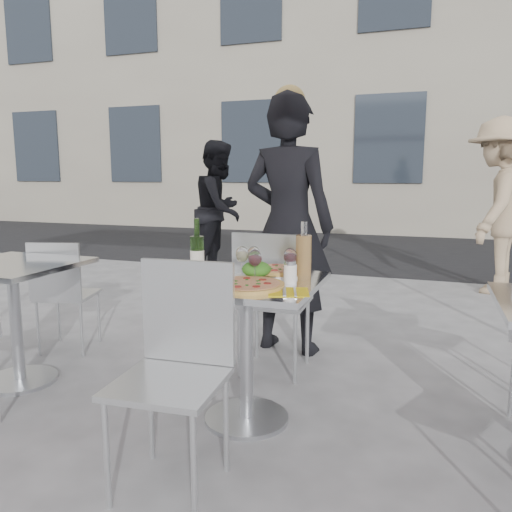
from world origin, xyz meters
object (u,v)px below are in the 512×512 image
(side_table_left, at_px, (14,297))
(pizza_far, at_px, (278,271))
(chair_far, at_px, (271,292))
(chair_near, at_px, (178,354))
(wineglass_red_a, at_px, (255,259))
(woman_diner, at_px, (288,226))
(salad_plate, at_px, (256,271))
(wineglass_white_b, at_px, (254,255))
(carafe, at_px, (304,255))
(wineglass_red_b, at_px, (290,257))
(sugar_shaker, at_px, (290,272))
(side_chair_lfar, at_px, (62,287))
(pizza_near, at_px, (247,285))
(wineglass_white_a, at_px, (242,255))
(napkin_right, at_px, (289,292))
(main_table, at_px, (246,321))
(pedestrian_a, at_px, (220,209))
(pedestrian_b, at_px, (498,206))
(napkin_left, at_px, (173,287))
(wine_bottle, at_px, (197,252))

(side_table_left, bearing_deg, pizza_far, 7.49)
(chair_far, relative_size, chair_near, 1.01)
(side_table_left, relative_size, wineglass_red_a, 4.76)
(woman_diner, xyz_separation_m, salad_plate, (0.12, -1.05, -0.13))
(chair_near, height_order, wineglass_white_b, chair_near)
(woman_diner, relative_size, wineglass_white_b, 11.61)
(carafe, relative_size, wineglass_red_b, 1.84)
(sugar_shaker, relative_size, wineglass_red_b, 0.68)
(side_chair_lfar, xyz_separation_m, pizza_far, (1.69, -0.31, 0.28))
(sugar_shaker, bearing_deg, pizza_near, -137.05)
(side_chair_lfar, relative_size, wineglass_white_a, 5.17)
(wineglass_red_a, height_order, napkin_right, wineglass_red_a)
(main_table, relative_size, side_chair_lfar, 0.92)
(pizza_far, distance_m, carafe, 0.19)
(pedestrian_a, height_order, pedestrian_b, pedestrian_b)
(sugar_shaker, bearing_deg, chair_far, 115.61)
(chair_near, height_order, wineglass_red_b, chair_near)
(sugar_shaker, bearing_deg, carafe, 76.48)
(woman_diner, xyz_separation_m, wineglass_red_b, (0.29, -1.01, -0.06))
(side_chair_lfar, xyz_separation_m, woman_diner, (1.49, 0.60, 0.43))
(side_table_left, bearing_deg, wineglass_white_a, 3.65)
(woman_diner, bearing_deg, napkin_left, 90.20)
(carafe, bearing_deg, pedestrian_b, 69.57)
(chair_far, height_order, pedestrian_a, pedestrian_a)
(wineglass_white_b, bearing_deg, woman_diner, 95.26)
(side_chair_lfar, distance_m, salad_plate, 1.70)
(wine_bottle, relative_size, wineglass_white_b, 1.87)
(wineglass_white_a, bearing_deg, pedestrian_b, 65.55)
(main_table, distance_m, wineglass_red_b, 0.39)
(pedestrian_a, relative_size, wineglass_red_a, 10.72)
(wineglass_red_b, xyz_separation_m, napkin_right, (0.07, -0.30, -0.11))
(chair_far, distance_m, napkin_left, 0.92)
(side_table_left, distance_m, pedestrian_a, 3.47)
(main_table, distance_m, chair_far, 0.61)
(wineglass_white_a, bearing_deg, chair_near, -93.95)
(carafe, height_order, wineglass_red_a, carafe)
(side_table_left, distance_m, woman_diner, 1.84)
(wineglass_red_b, bearing_deg, pedestrian_b, 68.90)
(wineglass_white_a, xyz_separation_m, napkin_left, (-0.21, -0.35, -0.11))
(chair_near, relative_size, salad_plate, 4.16)
(salad_plate, distance_m, wineglass_white_a, 0.11)
(pizza_far, bearing_deg, main_table, -116.19)
(pedestrian_a, bearing_deg, wine_bottle, -155.90)
(wineglass_red_a, bearing_deg, pedestrian_a, 115.77)
(chair_far, xyz_separation_m, wineglass_white_a, (0.01, -0.52, 0.31))
(wineglass_white_a, bearing_deg, sugar_shaker, -15.44)
(carafe, relative_size, wineglass_white_a, 1.84)
(chair_near, height_order, salad_plate, chair_near)
(side_chair_lfar, relative_size, salad_plate, 3.70)
(chair_near, bearing_deg, wineglass_red_b, 62.42)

